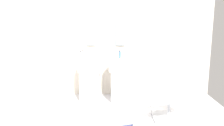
{
  "coord_description": "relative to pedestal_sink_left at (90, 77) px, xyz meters",
  "views": [
    {
      "loc": [
        0.19,
        -3.54,
        1.73
      ],
      "look_at": [
        0.15,
        0.55,
        0.95
      ],
      "focal_mm": 36.22,
      "sensor_mm": 36.0,
      "label": 1
    }
  ],
  "objects": [
    {
      "name": "soap_bottle_clear",
      "position": [
        0.5,
        0.03,
        0.49
      ],
      "size": [
        0.06,
        0.06,
        0.13
      ],
      "color": "silver",
      "rests_on": "pedestal_sink_right"
    },
    {
      "name": "rear_partition",
      "position": [
        0.33,
        0.5,
        0.76
      ],
      "size": [
        4.8,
        0.1,
        2.6
      ],
      "primitive_type": "cube",
      "color": "beige",
      "rests_on": "ground_plane"
    },
    {
      "name": "vanity_mirror_right",
      "position": [
        0.66,
        0.43,
        0.96
      ],
      "size": [
        0.22,
        0.03,
        0.67
      ],
      "primitive_type": "cube",
      "color": "#8C9EA8"
    },
    {
      "name": "ground_plane",
      "position": [
        0.33,
        -1.15,
        -0.56
      ],
      "size": [
        4.8,
        3.6,
        0.04
      ],
      "primitive_type": "cube",
      "color": "silver"
    },
    {
      "name": "towel_rack",
      "position": [
        -1.11,
        -0.76,
        0.09
      ],
      "size": [
        0.37,
        0.22,
        0.95
      ],
      "color": "#B7BABF",
      "rests_on": "ground_plane"
    },
    {
      "name": "soap_bottle_grey",
      "position": [
        -0.19,
        -0.0,
        0.49
      ],
      "size": [
        0.06,
        0.06,
        0.14
      ],
      "color": "#99999E",
      "rests_on": "pedestal_sink_left"
    },
    {
      "name": "soap_bottle_blue",
      "position": [
        0.63,
        -0.14,
        0.5
      ],
      "size": [
        0.05,
        0.05,
        0.16
      ],
      "color": "#4C72B7",
      "rests_on": "pedestal_sink_right"
    },
    {
      "name": "vanity_mirror_left",
      "position": [
        0.0,
        0.43,
        0.96
      ],
      "size": [
        0.22,
        0.03,
        0.67
      ],
      "primitive_type": "cube",
      "color": "#8C9EA8"
    },
    {
      "name": "coffee_mug",
      "position": [
        0.86,
        -1.3,
        -0.48
      ],
      "size": [
        0.09,
        0.09,
        0.08
      ],
      "primitive_type": "cylinder",
      "color": "white",
      "rests_on": "area_rug"
    },
    {
      "name": "lounge_chair",
      "position": [
        1.49,
        -0.9,
        -0.19
      ],
      "size": [
        1.1,
        1.1,
        0.65
      ],
      "color": "#B7BABF",
      "rests_on": "ground_plane"
    },
    {
      "name": "pedestal_sink_left",
      "position": [
        0.0,
        0.0,
        0.0
      ],
      "size": [
        0.51,
        0.51,
        1.06
      ],
      "color": "white",
      "rests_on": "ground_plane"
    },
    {
      "name": "pedestal_sink_right",
      "position": [
        0.66,
        0.0,
        0.0
      ],
      "size": [
        0.51,
        0.51,
        1.06
      ],
      "color": "white",
      "rests_on": "ground_plane"
    },
    {
      "name": "soap_bottle_white",
      "position": [
        -0.13,
        -0.06,
        0.5
      ],
      "size": [
        0.05,
        0.05,
        0.16
      ],
      "color": "white",
      "rests_on": "pedestal_sink_left"
    }
  ]
}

